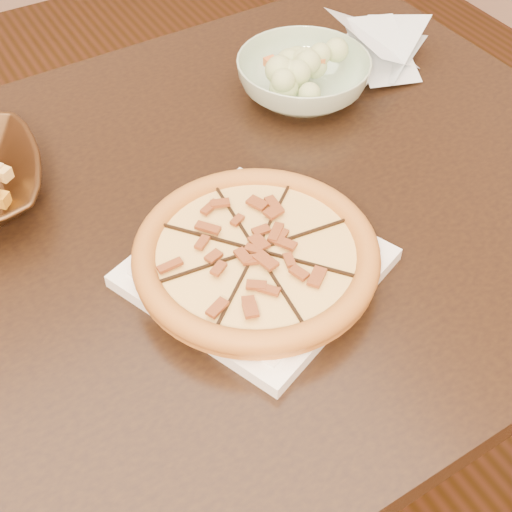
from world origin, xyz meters
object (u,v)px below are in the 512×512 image
(plate, at_px, (256,267))
(salad_bowl, at_px, (303,78))
(dining_table, at_px, (160,287))
(pizza, at_px, (256,254))

(plate, relative_size, salad_bowl, 1.61)
(dining_table, distance_m, salad_bowl, 0.41)
(dining_table, bearing_deg, pizza, -56.11)
(dining_table, height_order, salad_bowl, salad_bowl)
(dining_table, bearing_deg, salad_bowl, 26.15)
(dining_table, height_order, pizza, pizza)
(pizza, distance_m, salad_bowl, 0.39)
(pizza, bearing_deg, dining_table, 123.89)
(salad_bowl, bearing_deg, pizza, -131.61)
(plate, xyz_separation_m, salad_bowl, (0.26, 0.29, 0.02))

